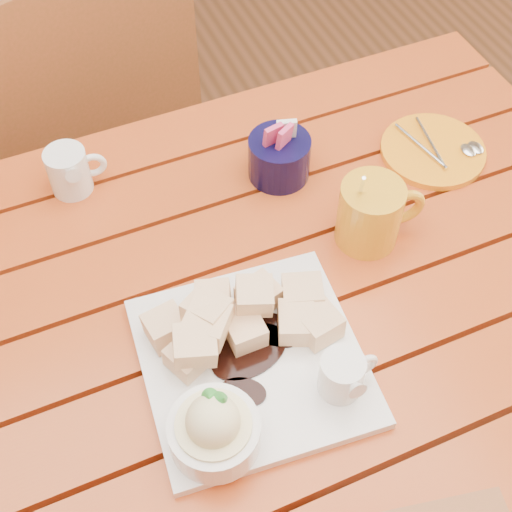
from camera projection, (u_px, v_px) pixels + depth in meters
name	position (u px, v px, depth m)	size (l,w,h in m)	color
ground	(250.00, 487.00, 1.57)	(5.00, 5.00, 0.00)	#522D17
table	(247.00, 336.00, 1.06)	(1.20, 0.79, 0.75)	#A92C15
dessert_plate	(244.00, 366.00, 0.87)	(0.30, 0.30, 0.11)	white
coffee_mug_right	(372.00, 213.00, 1.00)	(0.13, 0.09, 0.15)	orange
cream_pitcher	(70.00, 170.00, 1.07)	(0.09, 0.08, 0.08)	white
sugar_caddy	(279.00, 157.00, 1.09)	(0.10, 0.10, 0.10)	black
orange_saucer	(434.00, 151.00, 1.14)	(0.17, 0.17, 0.02)	orange
chair_far	(83.00, 127.00, 1.51)	(0.55, 0.55, 0.94)	brown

